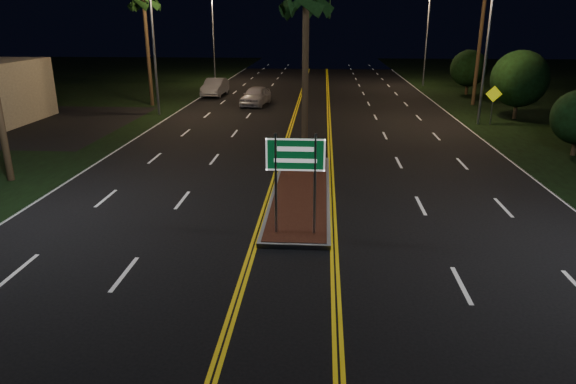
# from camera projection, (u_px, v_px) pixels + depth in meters

# --- Properties ---
(ground) EXTENTS (120.00, 120.00, 0.00)m
(ground) POSITION_uv_depth(u_px,v_px,m) (289.00, 279.00, 13.66)
(ground) COLOR black
(ground) RESTS_ON ground
(median_island) EXTENTS (2.25, 10.25, 0.17)m
(median_island) POSITION_uv_depth(u_px,v_px,m) (301.00, 192.00, 20.24)
(median_island) COLOR gray
(median_island) RESTS_ON ground
(highway_sign) EXTENTS (1.80, 0.08, 3.20)m
(highway_sign) POSITION_uv_depth(u_px,v_px,m) (295.00, 164.00, 15.53)
(highway_sign) COLOR gray
(highway_sign) RESTS_ON ground
(streetlight_left_mid) EXTENTS (1.91, 0.44, 9.00)m
(streetlight_left_mid) POSITION_uv_depth(u_px,v_px,m) (158.00, 33.00, 35.20)
(streetlight_left_mid) COLOR gray
(streetlight_left_mid) RESTS_ON ground
(streetlight_left_far) EXTENTS (1.91, 0.44, 9.00)m
(streetlight_left_far) POSITION_uv_depth(u_px,v_px,m) (216.00, 28.00, 54.09)
(streetlight_left_far) COLOR gray
(streetlight_left_far) RESTS_ON ground
(streetlight_right_mid) EXTENTS (1.91, 0.44, 9.00)m
(streetlight_right_mid) POSITION_uv_depth(u_px,v_px,m) (482.00, 34.00, 31.94)
(streetlight_right_mid) COLOR gray
(streetlight_right_mid) RESTS_ON ground
(streetlight_right_far) EXTENTS (1.91, 0.44, 9.00)m
(streetlight_right_far) POSITION_uv_depth(u_px,v_px,m) (424.00, 28.00, 50.83)
(streetlight_right_far) COLOR gray
(streetlight_right_far) RESTS_ON ground
(palm_median) EXTENTS (2.40, 2.40, 8.30)m
(palm_median) POSITION_uv_depth(u_px,v_px,m) (306.00, 1.00, 21.24)
(palm_median) COLOR #382819
(palm_median) RESTS_ON ground
(palm_left_far) EXTENTS (2.40, 2.40, 8.80)m
(palm_left_far) POSITION_uv_depth(u_px,v_px,m) (144.00, 2.00, 38.44)
(palm_left_far) COLOR #382819
(palm_left_far) RESTS_ON ground
(shrub_mid) EXTENTS (3.78, 3.78, 4.62)m
(shrub_mid) POSITION_uv_depth(u_px,v_px,m) (520.00, 79.00, 34.55)
(shrub_mid) COLOR #382819
(shrub_mid) RESTS_ON ground
(shrub_far) EXTENTS (3.24, 3.24, 3.96)m
(shrub_far) POSITION_uv_depth(u_px,v_px,m) (469.00, 68.00, 46.03)
(shrub_far) COLOR #382819
(shrub_far) RESTS_ON ground
(car_near) EXTENTS (2.95, 5.46, 1.73)m
(car_near) POSITION_uv_depth(u_px,v_px,m) (256.00, 94.00, 40.78)
(car_near) COLOR silver
(car_near) RESTS_ON ground
(car_far) EXTENTS (2.49, 5.35, 1.75)m
(car_far) POSITION_uv_depth(u_px,v_px,m) (215.00, 86.00, 45.87)
(car_far) COLOR silver
(car_far) RESTS_ON ground
(warning_sign) EXTENTS (1.05, 0.08, 2.49)m
(warning_sign) POSITION_uv_depth(u_px,v_px,m) (493.00, 99.00, 33.13)
(warning_sign) COLOR gray
(warning_sign) RESTS_ON ground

